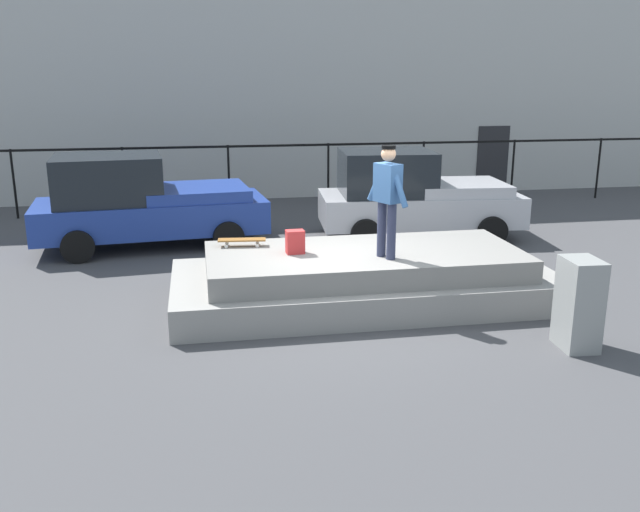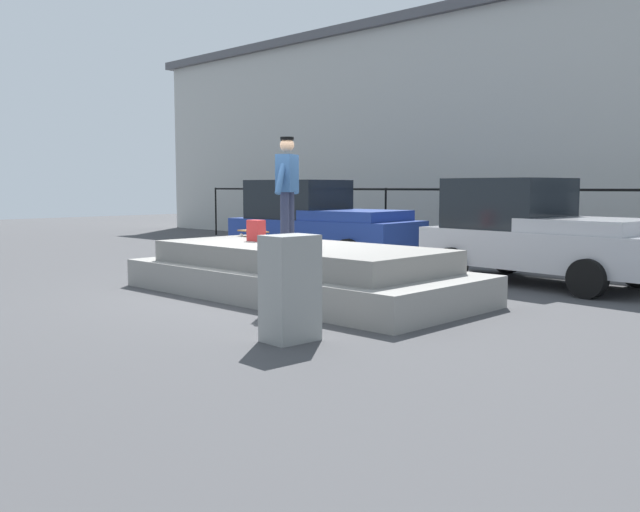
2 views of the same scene
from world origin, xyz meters
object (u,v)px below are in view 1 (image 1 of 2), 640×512
(skateboarder, at_px, (387,194))
(car_silver_pickup_mid, at_px, (412,196))
(skateboard, at_px, (242,240))
(utility_box, at_px, (579,304))
(backpack, at_px, (295,242))
(car_blue_pickup_near, at_px, (142,202))

(skateboarder, relative_size, car_silver_pickup_mid, 0.38)
(skateboarder, relative_size, skateboard, 2.17)
(skateboard, height_order, utility_box, utility_box)
(backpack, height_order, car_blue_pickup_near, car_blue_pickup_near)
(car_blue_pickup_near, xyz_separation_m, utility_box, (6.06, -6.67, -0.33))
(car_blue_pickup_near, bearing_deg, backpack, -58.28)
(skateboarder, xyz_separation_m, car_silver_pickup_mid, (1.87, 4.49, -0.87))
(skateboarder, bearing_deg, car_silver_pickup_mid, 67.45)
(skateboard, bearing_deg, utility_box, -35.69)
(backpack, relative_size, utility_box, 0.30)
(skateboard, distance_m, utility_box, 5.21)
(skateboard, xyz_separation_m, car_blue_pickup_near, (-1.83, 3.64, 0.01))
(car_silver_pickup_mid, bearing_deg, car_blue_pickup_near, 177.61)
(skateboarder, distance_m, car_blue_pickup_near, 6.23)
(car_silver_pickup_mid, height_order, utility_box, car_silver_pickup_mid)
(backpack, xyz_separation_m, car_silver_pickup_mid, (3.20, 4.00, -0.07))
(backpack, xyz_separation_m, utility_box, (3.43, -2.44, -0.40))
(car_blue_pickup_near, bearing_deg, utility_box, -47.79)
(skateboarder, height_order, car_silver_pickup_mid, skateboarder)
(skateboarder, height_order, backpack, skateboarder)
(skateboarder, height_order, skateboard, skateboarder)
(skateboarder, height_order, utility_box, skateboarder)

